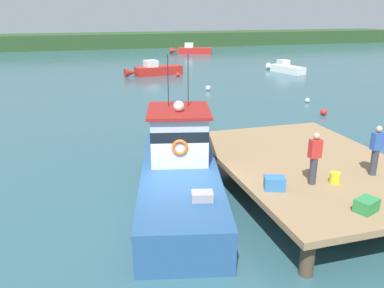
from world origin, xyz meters
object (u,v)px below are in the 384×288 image
Objects in this scene: crate_single_far at (274,183)px; bait_bucket at (335,178)px; mooring_buoy_outer at (178,75)px; mooring_buoy_channel_marker at (208,88)px; moored_boat_far_left at (155,70)px; crate_single_by_cleat at (366,205)px; moored_boat_far_right at (192,50)px; deckhand_by_the_boat at (314,157)px; main_fishing_boat at (180,170)px; mooring_buoy_inshore at (324,112)px; moored_boat_outer_mooring at (285,68)px; mooring_buoy_spare_mooring at (307,100)px; deckhand_further_back at (376,149)px.

bait_bucket is at bearing -3.40° from crate_single_far.
mooring_buoy_outer reaches higher than mooring_buoy_channel_marker.
moored_boat_far_left is 9.62m from mooring_buoy_channel_marker.
crate_single_by_cleat is 52.19m from moored_boat_far_right.
deckhand_by_the_boat reaches higher than moored_boat_far_left.
main_fishing_boat reaches higher than mooring_buoy_inshore.
moored_boat_outer_mooring is 14.65m from mooring_buoy_spare_mooring.
mooring_buoy_channel_marker is (0.55, -7.67, -0.00)m from mooring_buoy_outer.
deckhand_by_the_boat is (1.29, 0.03, 0.66)m from crate_single_far.
deckhand_by_the_boat is 0.27× the size of moored_boat_far_left.
crate_single_far reaches higher than moored_boat_far_left.
deckhand_further_back is (1.90, 2.03, 0.68)m from crate_single_by_cleat.
moored_boat_outer_mooring is (14.08, 28.35, -0.93)m from bait_bucket.
moored_boat_far_left is at bearing 80.36° from main_fishing_boat.
bait_bucket is at bearing -94.96° from mooring_buoy_outer.
deckhand_by_the_boat is (3.46, -2.68, 1.05)m from main_fishing_boat.
main_fishing_boat reaches higher than crate_single_far.
mooring_buoy_inshore is 3.63m from mooring_buoy_spare_mooring.
bait_bucket reaches higher than moored_boat_far_left.
crate_single_far is 21.56m from mooring_buoy_channel_marker.
main_fishing_boat is at bearing -99.64° from moored_boat_far_left.
moored_boat_far_right is (14.20, 46.51, -0.46)m from main_fishing_boat.
crate_single_by_cleat is at bearing -117.58° from mooring_buoy_spare_mooring.
deckhand_by_the_boat is at bearing -177.93° from deckhand_further_back.
moored_boat_far_right is at bearing 78.50° from bait_bucket.
moored_boat_far_left is 17.37m from mooring_buoy_spare_mooring.
main_fishing_boat is 5.05m from bait_bucket.
main_fishing_boat is at bearing 145.83° from bait_bucket.
moored_boat_outer_mooring is at bearing 60.35° from crate_single_far.
mooring_buoy_channel_marker is (1.46, 20.83, -1.85)m from deckhand_further_back.
mooring_buoy_inshore is at bearing 59.72° from crate_single_by_cleat.
deckhand_by_the_boat and deckhand_further_back have the same top height.
mooring_buoy_outer is at bearing 105.72° from mooring_buoy_inshore.
deckhand_further_back is 3.93× the size of mooring_buoy_outer.
main_fishing_boat is 1.96× the size of moored_boat_outer_mooring.
deckhand_by_the_boat is 21.32m from mooring_buoy_channel_marker.
mooring_buoy_spare_mooring is (12.55, 12.03, -0.85)m from main_fishing_boat.
mooring_buoy_inshore is (-2.66, -37.96, -0.34)m from moored_boat_far_right.
moored_boat_far_left is at bearing 141.16° from mooring_buoy_outer.
crate_single_far is 50.67m from moored_boat_far_right.
deckhand_further_back is 0.32× the size of moored_boat_outer_mooring.
main_fishing_boat is 16.59× the size of crate_single_far.
moored_boat_far_right is 21.37m from moored_boat_outer_mooring.
crate_single_by_cleat is at bearing -132.98° from deckhand_further_back.
mooring_buoy_inshore is (8.08, 11.23, -1.85)m from deckhand_by_the_boat.
bait_bucket is (4.17, -2.83, 0.36)m from main_fishing_boat.
mooring_buoy_inshore is (7.70, 13.18, -1.17)m from crate_single_by_cleat.
mooring_buoy_inshore is at bearing -94.01° from moored_boat_far_right.
deckhand_by_the_boat is at bearing -92.29° from moored_boat_far_left.
mooring_buoy_spare_mooring is (1.01, 3.48, -0.05)m from mooring_buoy_inshore.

